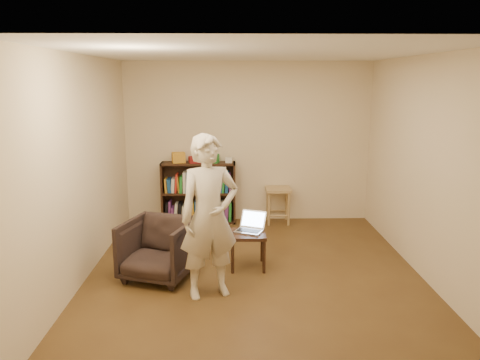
{
  "coord_description": "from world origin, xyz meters",
  "views": [
    {
      "loc": [
        -0.27,
        -5.35,
        2.32
      ],
      "look_at": [
        -0.16,
        0.35,
        1.08
      ],
      "focal_mm": 35.0,
      "sensor_mm": 36.0,
      "label": 1
    }
  ],
  "objects_px": {
    "person": "(209,217)",
    "armchair": "(158,249)",
    "side_table": "(248,239)",
    "stool": "(278,195)",
    "laptop": "(251,226)",
    "bookshelf": "(199,196)"
  },
  "relations": [
    {
      "from": "person",
      "to": "armchair",
      "type": "bearing_deg",
      "value": 123.25
    },
    {
      "from": "armchair",
      "to": "side_table",
      "type": "distance_m",
      "value": 1.11
    },
    {
      "from": "stool",
      "to": "side_table",
      "type": "height_order",
      "value": "stool"
    },
    {
      "from": "armchair",
      "to": "side_table",
      "type": "height_order",
      "value": "armchair"
    },
    {
      "from": "armchair",
      "to": "side_table",
      "type": "xyz_separation_m",
      "value": [
        1.07,
        0.3,
        0.02
      ]
    },
    {
      "from": "armchair",
      "to": "laptop",
      "type": "bearing_deg",
      "value": 37.56
    },
    {
      "from": "side_table",
      "to": "person",
      "type": "bearing_deg",
      "value": -120.12
    },
    {
      "from": "stool",
      "to": "person",
      "type": "height_order",
      "value": "person"
    },
    {
      "from": "bookshelf",
      "to": "stool",
      "type": "relative_size",
      "value": 2.06
    },
    {
      "from": "laptop",
      "to": "person",
      "type": "relative_size",
      "value": 0.25
    },
    {
      "from": "bookshelf",
      "to": "laptop",
      "type": "relative_size",
      "value": 2.71
    },
    {
      "from": "stool",
      "to": "armchair",
      "type": "bearing_deg",
      "value": -127.07
    },
    {
      "from": "bookshelf",
      "to": "stool",
      "type": "xyz_separation_m",
      "value": [
        1.3,
        -0.06,
        0.03
      ]
    },
    {
      "from": "armchair",
      "to": "person",
      "type": "distance_m",
      "value": 0.94
    },
    {
      "from": "bookshelf",
      "to": "laptop",
      "type": "distance_m",
      "value": 1.99
    },
    {
      "from": "bookshelf",
      "to": "stool",
      "type": "height_order",
      "value": "bookshelf"
    },
    {
      "from": "bookshelf",
      "to": "person",
      "type": "height_order",
      "value": "person"
    },
    {
      "from": "laptop",
      "to": "stool",
      "type": "bearing_deg",
      "value": 96.77
    },
    {
      "from": "bookshelf",
      "to": "armchair",
      "type": "distance_m",
      "value": 2.24
    },
    {
      "from": "stool",
      "to": "laptop",
      "type": "xyz_separation_m",
      "value": [
        -0.52,
        -1.77,
        0.03
      ]
    },
    {
      "from": "bookshelf",
      "to": "armchair",
      "type": "relative_size",
      "value": 1.54
    },
    {
      "from": "person",
      "to": "stool",
      "type": "bearing_deg",
      "value": 48.55
    }
  ]
}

